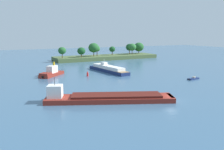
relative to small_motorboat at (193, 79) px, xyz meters
name	(u,v)px	position (x,y,z in m)	size (l,w,h in m)	color
ground_plane	(172,101)	(-23.57, -16.03, -0.25)	(400.00, 400.00, 0.00)	#3D607F
treeline_island	(109,54)	(2.85, 70.61, 2.45)	(63.52, 16.36, 9.93)	#4C6038
small_motorboat	(193,79)	(0.00, 0.00, 0.00)	(5.04, 2.38, 0.94)	navy
white_riverboat	(108,69)	(-18.94, 27.12, 0.94)	(6.92, 24.39, 5.04)	navy
tugboat	(51,73)	(-41.50, 28.10, 1.00)	(10.69, 10.88, 4.92)	maroon
cargo_barge	(106,97)	(-37.29, -9.59, 0.67)	(28.78, 16.56, 5.71)	maroon
channel_buoy_red	(88,74)	(-29.92, 21.68, 0.57)	(0.70, 0.70, 1.90)	red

